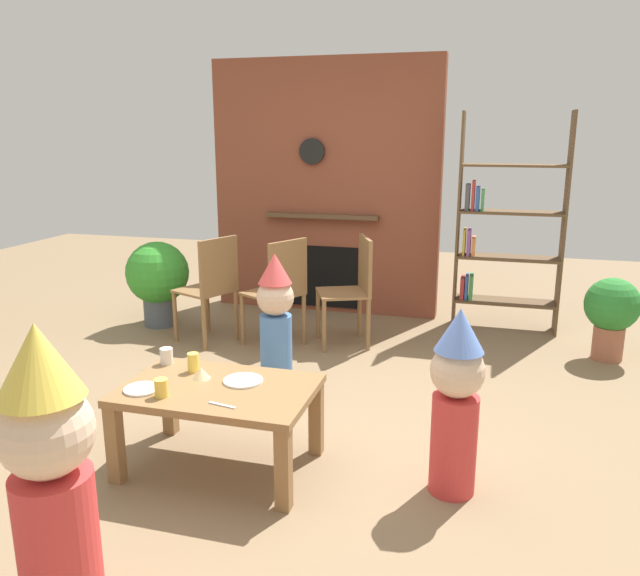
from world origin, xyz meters
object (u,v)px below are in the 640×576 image
Objects in this scene: bookshelf at (501,231)px; paper_cup_near_left at (193,362)px; child_in_pink at (456,398)px; potted_plant_short at (158,277)px; dining_chair_left at (212,284)px; child_by_the_chairs at (276,316)px; coffee_table at (219,400)px; child_with_cone_hat at (51,477)px; potted_plant_tall at (612,311)px; dining_chair_right at (354,284)px; paper_plate_front at (142,389)px; birthday_cake_slice at (201,373)px; dining_chair_middle at (280,287)px; paper_plate_rear at (243,381)px; paper_cup_near_right at (167,356)px; paper_cup_center at (161,388)px.

paper_cup_near_left is at bearing -120.02° from bookshelf.
child_in_pink is 1.21× the size of potted_plant_short.
child_in_pink is 1.04× the size of dining_chair_left.
child_by_the_chairs is 1.21× the size of potted_plant_short.
coffee_table is 0.86× the size of child_with_cone_hat.
potted_plant_tall is (1.04, 2.21, -0.10)m from child_in_pink.
dining_chair_right is (0.30, 3.30, -0.09)m from child_with_cone_hat.
paper_cup_near_left is at bearing 65.86° from paper_plate_front.
birthday_cake_slice is 0.09× the size of child_with_cone_hat.
dining_chair_middle is at bearing -12.28° from potted_plant_short.
potted_plant_short is (-1.52, 3.34, -0.15)m from child_with_cone_hat.
coffee_table is 2.15m from dining_chair_right.
child_by_the_chairs reaches higher than paper_plate_rear.
birthday_cake_slice is at bearing -27.32° from paper_cup_near_right.
paper_cup_near_right is 0.49× the size of paper_plate_front.
dining_chair_middle is at bearing -148.87° from bookshelf.
dining_chair_left reaches higher than paper_plate_front.
paper_cup_center is 0.28m from birthday_cake_slice.
potted_plant_tall is (2.32, 1.15, -0.10)m from child_by_the_chairs.
paper_cup_near_right is 0.10× the size of dining_chair_left.
coffee_table is at bearing -115.29° from bookshelf.
child_in_pink is at bearing 162.79° from dining_chair_left.
child_with_cone_hat is at bearing -97.32° from paper_plate_rear.
paper_cup_center is at bearing -89.88° from paper_cup_near_left.
bookshelf is 2.11× the size of dining_chair_right.
child_in_pink is 1.04× the size of dining_chair_right.
potted_plant_short is at bearing -177.87° from potted_plant_tall.
dining_chair_right is (0.45, 2.32, 0.01)m from paper_cup_center.
dining_chair_left reaches higher than paper_cup_near_left.
child_by_the_chairs is at bearing -153.65° from potted_plant_tall.
child_with_cone_hat is 2.33m from child_by_the_chairs.
dining_chair_left is (-0.68, 2.03, 0.01)m from paper_cup_center.
potted_plant_short is (-1.59, 2.16, 0.07)m from coffee_table.
paper_plate_front and paper_plate_rear have the same top height.
child_with_cone_hat is at bearing 61.34° from dining_chair_right.
bookshelf reaches higher than coffee_table.
child_with_cone_hat is 1.22× the size of child_in_pink.
child_with_cone_hat is 1.23× the size of child_by_the_chairs.
paper_plate_front is 0.20× the size of dining_chair_middle.
bookshelf is 20.73× the size of paper_cup_center.
child_by_the_chairs reaches higher than potted_plant_short.
paper_cup_center reaches higher than birthday_cake_slice.
birthday_cake_slice is 0.11× the size of child_in_pink.
birthday_cake_slice is 1.92m from dining_chair_left.
paper_cup_center is 0.10× the size of dining_chair_right.
child_in_pink reaches higher than paper_cup_near_left.
potted_plant_short reaches higher than paper_plate_front.
potted_plant_short reaches higher than paper_cup_near_right.
child_by_the_chairs is (0.12, 1.34, -0.01)m from paper_cup_center.
paper_plate_rear is at bearing 43.04° from coffee_table.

